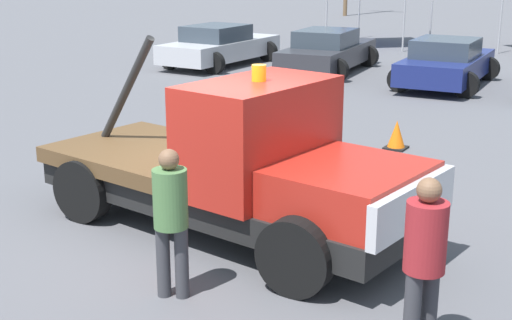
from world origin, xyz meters
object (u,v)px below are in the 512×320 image
object	(u,v)px
person_near_truck	(425,255)
parked_car_navy	(446,63)
traffic_cone	(397,136)
parked_car_charcoal	(328,51)
tow_truck	(243,170)
parked_car_silver	(220,46)
person_at_hood	(171,213)

from	to	relation	value
person_near_truck	parked_car_navy	world-z (taller)	person_near_truck
traffic_cone	parked_car_charcoal	bearing A→B (deg)	124.18
tow_truck	traffic_cone	world-z (taller)	tow_truck
parked_car_silver	person_at_hood	bearing A→B (deg)	-147.14
parked_car_navy	traffic_cone	bearing A→B (deg)	-173.85
person_near_truck	parked_car_silver	bearing A→B (deg)	-21.51
person_near_truck	parked_car_navy	size ratio (longest dim) A/B	0.38
tow_truck	parked_car_navy	distance (m)	12.33
tow_truck	traffic_cone	xyz separation A→B (m)	(0.17, 5.18, -0.65)
person_near_truck	parked_car_charcoal	world-z (taller)	person_near_truck
person_near_truck	parked_car_silver	distance (m)	17.99
person_at_hood	parked_car_silver	bearing A→B (deg)	-171.06
person_near_truck	person_at_hood	xyz separation A→B (m)	(-2.65, -0.29, -0.03)
tow_truck	parked_car_silver	size ratio (longest dim) A/B	1.20
tow_truck	parked_car_charcoal	world-z (taller)	tow_truck
person_at_hood	traffic_cone	bearing A→B (deg)	157.47
parked_car_charcoal	parked_car_navy	distance (m)	3.93
parked_car_navy	parked_car_charcoal	bearing A→B (deg)	79.21
tow_truck	person_near_truck	world-z (taller)	tow_truck
parked_car_silver	parked_car_charcoal	world-z (taller)	same
traffic_cone	parked_car_navy	bearing A→B (deg)	99.93
person_at_hood	parked_car_charcoal	world-z (taller)	person_at_hood
parked_car_charcoal	traffic_cone	bearing A→B (deg)	-152.62
person_at_hood	traffic_cone	size ratio (longest dim) A/B	3.02
parked_car_silver	parked_car_navy	distance (m)	7.57
tow_truck	traffic_cone	size ratio (longest dim) A/B	10.32
tow_truck	person_at_hood	xyz separation A→B (m)	(0.29, -1.88, 0.05)
tow_truck	parked_car_silver	distance (m)	14.93
parked_car_navy	tow_truck	bearing A→B (deg)	-178.77
parked_car_navy	traffic_cone	distance (m)	7.22
parked_car_silver	traffic_cone	distance (m)	11.26
person_near_truck	parked_car_navy	bearing A→B (deg)	-45.47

